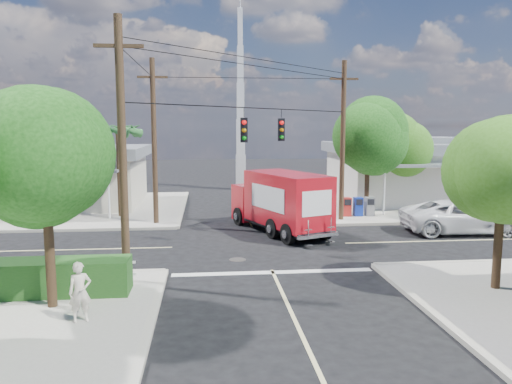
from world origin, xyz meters
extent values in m
plane|color=black|center=(0.00, 0.00, 0.00)|extent=(120.00, 120.00, 0.00)
cube|color=#9C978D|center=(11.00, 11.00, 0.07)|extent=(14.00, 14.00, 0.14)
cube|color=#ACA798|center=(4.00, 11.00, 0.07)|extent=(0.25, 14.00, 0.14)
cube|color=#ACA798|center=(11.00, 4.00, 0.07)|extent=(14.00, 0.25, 0.14)
cube|color=#9C978D|center=(-11.00, 11.00, 0.07)|extent=(14.00, 14.00, 0.14)
cube|color=#ACA798|center=(-4.00, 11.00, 0.07)|extent=(0.25, 14.00, 0.14)
cube|color=#ACA798|center=(-11.00, 4.00, 0.07)|extent=(14.00, 0.25, 0.14)
cube|color=#ACA798|center=(4.00, -11.00, 0.07)|extent=(0.25, 14.00, 0.14)
cube|color=#ACA798|center=(-4.00, -11.00, 0.07)|extent=(0.25, 14.00, 0.14)
cube|color=beige|center=(0.00, 10.00, 0.01)|extent=(0.12, 12.00, 0.01)
cube|color=beige|center=(0.00, -10.00, 0.01)|extent=(0.12, 12.00, 0.01)
cube|color=beige|center=(10.00, 0.00, 0.01)|extent=(12.00, 0.12, 0.01)
cube|color=beige|center=(-10.00, 0.00, 0.01)|extent=(12.00, 0.12, 0.01)
cube|color=silver|center=(0.00, -4.30, 0.01)|extent=(7.50, 0.40, 0.01)
cube|color=silver|center=(12.50, 12.00, 1.84)|extent=(11.00, 8.00, 3.40)
cube|color=gray|center=(12.50, 12.00, 3.89)|extent=(11.80, 8.80, 0.70)
cube|color=gray|center=(12.50, 12.00, 4.39)|extent=(6.05, 4.40, 0.50)
cube|color=gray|center=(12.50, 7.10, 3.04)|extent=(9.90, 1.80, 0.15)
cylinder|color=silver|center=(8.10, 6.30, 1.59)|extent=(0.12, 0.12, 2.90)
cube|color=beige|center=(-12.00, 12.50, 1.74)|extent=(10.00, 8.00, 3.20)
cube|color=gray|center=(-12.00, 12.50, 3.69)|extent=(10.80, 8.80, 0.70)
cube|color=gray|center=(-12.00, 12.50, 4.19)|extent=(5.50, 4.40, 0.50)
cube|color=gray|center=(-12.00, 7.60, 2.84)|extent=(9.00, 1.80, 0.15)
cylinder|color=silver|center=(-8.00, 6.80, 1.49)|extent=(0.12, 0.12, 2.70)
cube|color=silver|center=(0.50, 20.00, 1.50)|extent=(0.80, 0.80, 3.00)
cube|color=silver|center=(0.50, 20.00, 4.50)|extent=(0.70, 0.70, 3.00)
cube|color=silver|center=(0.50, 20.00, 7.50)|extent=(0.60, 0.60, 3.00)
cube|color=silver|center=(0.50, 20.00, 10.50)|extent=(0.50, 0.50, 3.00)
cube|color=silver|center=(0.50, 20.00, 13.50)|extent=(0.40, 0.40, 3.00)
cylinder|color=#422D1C|center=(-7.00, -7.50, 2.00)|extent=(0.28, 0.28, 3.71)
sphere|color=#13440E|center=(-7.00, -7.50, 4.32)|extent=(3.71, 3.71, 3.71)
sphere|color=#13440E|center=(-7.40, -7.30, 4.55)|extent=(3.02, 3.02, 3.02)
sphere|color=#13440E|center=(-6.65, -7.80, 4.20)|extent=(3.25, 3.25, 3.25)
cylinder|color=#422D1C|center=(7.20, 6.80, 2.19)|extent=(0.28, 0.28, 4.10)
sphere|color=#13440E|center=(7.20, 6.80, 4.75)|extent=(4.10, 4.10, 4.10)
sphere|color=#13440E|center=(6.80, 7.00, 5.00)|extent=(3.33, 3.33, 3.33)
sphere|color=#13440E|center=(7.55, 6.50, 4.62)|extent=(3.58, 3.58, 3.58)
cylinder|color=#422D1C|center=(9.80, 9.00, 1.93)|extent=(0.28, 0.28, 3.58)
sphere|color=#346C15|center=(9.80, 9.00, 4.17)|extent=(3.58, 3.58, 3.58)
sphere|color=#346C15|center=(9.40, 9.20, 4.40)|extent=(2.91, 2.91, 2.91)
sphere|color=#346C15|center=(10.15, 8.70, 4.06)|extent=(3.14, 3.14, 3.14)
cylinder|color=#422D1C|center=(7.00, -7.20, 1.87)|extent=(0.28, 0.28, 3.46)
sphere|color=#346C15|center=(7.00, -7.20, 4.03)|extent=(3.46, 3.46, 3.46)
sphere|color=#346C15|center=(6.60, -7.00, 4.24)|extent=(2.81, 2.81, 2.81)
cylinder|color=#422D1C|center=(-7.50, 7.50, 2.64)|extent=(0.24, 0.24, 5.00)
cone|color=#29652E|center=(-6.60, 7.50, 5.24)|extent=(0.50, 2.06, 0.98)
cone|color=#29652E|center=(-6.94, 8.20, 5.24)|extent=(1.92, 1.68, 0.98)
cone|color=#29652E|center=(-7.70, 8.38, 5.24)|extent=(2.12, 0.95, 0.98)
cone|color=#29652E|center=(-8.31, 7.89, 5.24)|extent=(1.34, 2.07, 0.98)
cone|color=#29652E|center=(-8.31, 7.11, 5.24)|extent=(1.34, 2.07, 0.98)
cone|color=#29652E|center=(-7.70, 6.62, 5.24)|extent=(2.12, 0.95, 0.98)
cone|color=#29652E|center=(-6.94, 6.80, 5.24)|extent=(1.92, 1.68, 0.98)
cylinder|color=#422D1C|center=(-9.50, 9.00, 2.44)|extent=(0.24, 0.24, 4.60)
cone|color=#29652E|center=(-8.60, 9.00, 4.84)|extent=(0.50, 2.06, 0.98)
cone|color=#29652E|center=(-8.94, 9.70, 4.84)|extent=(1.92, 1.68, 0.98)
cone|color=#29652E|center=(-9.70, 9.88, 4.84)|extent=(2.12, 0.95, 0.98)
cone|color=#29652E|center=(-10.31, 9.39, 4.84)|extent=(1.34, 2.07, 0.98)
cone|color=#29652E|center=(-10.31, 8.61, 4.84)|extent=(1.34, 2.07, 0.98)
cone|color=#29652E|center=(-9.70, 8.12, 4.84)|extent=(2.12, 0.95, 0.98)
cone|color=#29652E|center=(-8.94, 8.30, 4.84)|extent=(1.92, 1.68, 0.98)
cylinder|color=#473321|center=(-5.20, -5.20, 4.50)|extent=(0.28, 0.28, 9.00)
cube|color=#473321|center=(-5.20, -5.20, 8.00)|extent=(1.60, 0.12, 0.12)
cylinder|color=#473321|center=(5.20, 5.20, 4.50)|extent=(0.28, 0.28, 9.00)
cube|color=#473321|center=(5.20, 5.20, 8.00)|extent=(1.60, 0.12, 0.12)
cylinder|color=#473321|center=(-5.20, 5.20, 4.50)|extent=(0.28, 0.28, 9.00)
cube|color=#473321|center=(-5.20, 5.20, 8.00)|extent=(1.60, 0.12, 0.12)
cylinder|color=black|center=(0.00, 0.00, 6.20)|extent=(10.43, 10.43, 0.04)
cube|color=black|center=(-0.80, -0.80, 5.25)|extent=(0.30, 0.24, 1.05)
sphere|color=red|center=(-0.80, -0.94, 5.58)|extent=(0.20, 0.20, 0.20)
cube|color=black|center=(1.10, 1.10, 5.25)|extent=(0.30, 0.24, 1.05)
sphere|color=red|center=(1.10, 0.96, 5.58)|extent=(0.20, 0.20, 0.20)
cube|color=silver|center=(-7.80, -5.60, 0.49)|extent=(5.94, 0.05, 0.08)
cube|color=silver|center=(-7.80, -5.60, 0.89)|extent=(5.94, 0.05, 0.08)
cube|color=silver|center=(-5.00, -5.60, 0.64)|extent=(0.09, 0.06, 1.00)
cube|color=#1B4718|center=(-8.00, -6.40, 0.69)|extent=(6.20, 1.20, 1.10)
cube|color=#A41F1B|center=(5.80, 6.20, 0.69)|extent=(0.50, 0.50, 1.10)
cube|color=navy|center=(6.50, 6.20, 0.69)|extent=(0.50, 0.50, 1.10)
cube|color=slate|center=(7.20, 6.20, 0.69)|extent=(0.50, 0.50, 1.10)
cube|color=black|center=(1.26, 2.81, 0.49)|extent=(4.51, 7.19, 0.22)
cube|color=#B3101B|center=(0.24, 5.32, 1.20)|extent=(2.54, 2.20, 1.95)
cube|color=black|center=(0.00, 5.90, 1.55)|extent=(1.81, 0.91, 0.84)
cube|color=silver|center=(-0.07, 6.06, 0.58)|extent=(1.93, 0.87, 0.31)
cube|color=#B3101B|center=(1.56, 2.07, 1.82)|extent=(4.00, 5.61, 2.58)
cube|color=white|center=(2.60, 2.50, 1.95)|extent=(1.22, 2.97, 1.15)
cube|color=white|center=(0.51, 1.65, 1.95)|extent=(1.22, 2.97, 1.15)
cube|color=white|center=(2.54, -0.33, 1.95)|extent=(1.49, 0.62, 1.15)
cube|color=silver|center=(2.58, -0.44, 0.49)|extent=(2.06, 1.01, 0.16)
cube|color=silver|center=(2.05, -0.78, 0.84)|extent=(0.39, 0.20, 0.89)
cube|color=silver|center=(3.20, -0.31, 0.84)|extent=(0.39, 0.20, 0.89)
cylinder|color=black|center=(-0.66, 4.81, 0.49)|extent=(0.63, 1.01, 0.98)
cylinder|color=black|center=(1.23, 5.58, 0.49)|extent=(0.63, 1.01, 0.98)
cylinder|color=black|center=(1.28, 0.04, 0.49)|extent=(0.63, 1.01, 0.98)
cylinder|color=black|center=(3.18, 0.81, 0.49)|extent=(0.63, 1.01, 0.98)
imported|color=silver|center=(10.50, 1.68, 0.83)|extent=(6.08, 2.99, 1.66)
imported|color=beige|center=(-5.88, -8.76, 0.96)|extent=(0.70, 0.58, 1.65)
camera|label=1|loc=(-2.43, -22.19, 5.42)|focal=35.00mm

